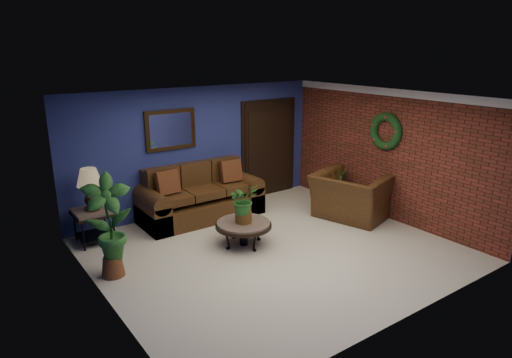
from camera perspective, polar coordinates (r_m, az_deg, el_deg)
floor at (r=7.65m, az=2.23°, el=-8.88°), size 5.50×5.50×0.00m
wall_back at (r=9.25m, az=-7.21°, el=3.67°), size 5.50×0.04×2.50m
wall_left at (r=6.01m, az=-18.93°, el=-4.11°), size 0.04×5.00×2.50m
wall_right_brick at (r=9.11m, az=16.17°, el=2.95°), size 0.04×5.00×2.50m
ceiling at (r=6.96m, az=2.45°, el=10.07°), size 5.50×5.00×0.02m
crown_molding at (r=8.90m, az=16.65°, el=10.33°), size 0.03×5.00×0.14m
wall_mirror at (r=8.86m, az=-10.62°, el=6.06°), size 1.02×0.06×0.77m
closet_door at (r=10.19m, az=1.60°, el=3.82°), size 1.44×0.06×2.18m
wreath at (r=9.00m, az=15.90°, el=5.75°), size 0.16×0.72×0.72m
sofa at (r=9.03m, az=-7.16°, el=-2.59°), size 2.37×1.02×1.07m
coffee_table at (r=7.71m, az=-1.57°, el=-5.81°), size 0.95×0.95×0.41m
end_table at (r=8.25m, az=-19.67°, el=-4.55°), size 0.65×0.65×0.59m
table_lamp at (r=8.07m, az=-20.07°, el=-0.62°), size 0.42×0.42×0.70m
side_chair at (r=9.23m, az=-4.49°, el=-0.66°), size 0.52×0.52×1.00m
armchair at (r=9.08m, az=11.81°, el=-2.08°), size 1.53×1.64×0.89m
coffee_plant at (r=7.56m, az=-1.59°, el=-2.85°), size 0.49×0.42×0.67m
floor_plant at (r=9.57m, az=10.27°, el=-1.04°), size 0.40×0.33×0.85m
tall_plant at (r=6.85m, az=-17.94°, el=-5.19°), size 0.79×0.64×1.54m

